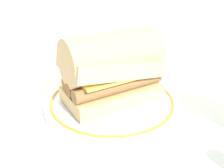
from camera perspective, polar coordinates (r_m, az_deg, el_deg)
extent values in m
plane|color=white|center=(0.49, -0.87, -4.45)|extent=(1.50, 1.50, 0.00)
cylinder|color=white|center=(0.48, 0.00, -4.18)|extent=(0.26, 0.26, 0.01)
torus|color=#B29333|center=(0.48, 0.00, -3.56)|extent=(0.24, 0.24, 0.01)
cube|color=tan|center=(0.47, 0.00, -1.86)|extent=(0.20, 0.16, 0.03)
cylinder|color=brown|center=(0.44, 1.82, -0.30)|extent=(0.17, 0.09, 0.03)
cylinder|color=brown|center=(0.46, 0.00, 1.01)|extent=(0.17, 0.09, 0.03)
cylinder|color=brown|center=(0.48, -1.66, 2.21)|extent=(0.17, 0.09, 0.03)
cube|color=#EFC64C|center=(0.45, 0.00, 2.79)|extent=(0.17, 0.14, 0.01)
cube|color=#DAAC7A|center=(0.44, 0.00, 4.86)|extent=(0.20, 0.16, 0.05)
cylinder|color=tan|center=(0.44, 0.00, 6.68)|extent=(0.19, 0.14, 0.08)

